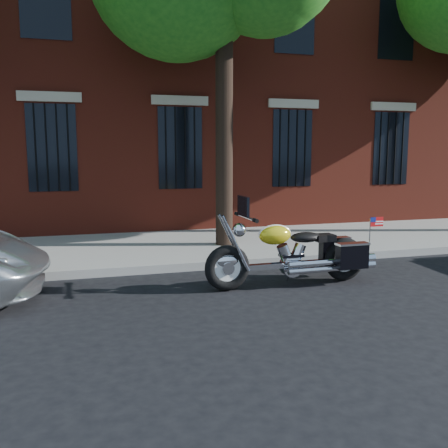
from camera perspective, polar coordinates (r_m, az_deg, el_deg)
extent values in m
plane|color=black|center=(7.89, 2.46, -7.29)|extent=(120.00, 120.00, 0.00)
cube|color=gray|center=(9.15, -0.32, -4.62)|extent=(40.00, 0.16, 0.15)
cube|color=gray|center=(10.93, -3.03, -2.50)|extent=(40.00, 3.60, 0.15)
cube|color=maroon|center=(17.85, -8.55, 20.75)|extent=(26.00, 10.00, 12.00)
cube|color=black|center=(12.54, -5.07, 8.62)|extent=(1.10, 0.14, 2.00)
cube|color=#B2A893|center=(12.58, -5.11, 13.87)|extent=(1.40, 0.20, 0.22)
cube|color=black|center=(13.02, -5.27, 23.76)|extent=(1.10, 0.14, 2.00)
cylinder|color=black|center=(12.47, -4.99, 8.63)|extent=(0.04, 0.04, 2.00)
cylinder|color=black|center=(10.52, 0.02, 10.37)|extent=(0.36, 0.36, 5.00)
torus|color=black|center=(7.62, 0.37, -5.03)|extent=(0.72, 0.17, 0.71)
torus|color=black|center=(8.44, 13.60, -3.94)|extent=(0.72, 0.17, 0.71)
cylinder|color=white|center=(7.62, 0.37, -5.03)|extent=(0.53, 0.07, 0.53)
cylinder|color=white|center=(8.44, 13.60, -3.94)|extent=(0.53, 0.07, 0.53)
ellipsoid|color=white|center=(7.59, 0.37, -4.25)|extent=(0.38, 0.14, 0.20)
ellipsoid|color=yellow|center=(8.42, 13.63, -3.09)|extent=(0.38, 0.16, 0.20)
cube|color=white|center=(7.98, 7.33, -4.64)|extent=(1.60, 0.14, 0.09)
cylinder|color=white|center=(8.01, 7.67, -4.76)|extent=(0.35, 0.20, 0.34)
cylinder|color=white|center=(8.08, 11.69, -4.67)|extent=(1.33, 0.12, 0.10)
ellipsoid|color=yellow|center=(7.79, 5.83, -1.25)|extent=(0.53, 0.32, 0.30)
ellipsoid|color=black|center=(8.03, 9.32, -1.50)|extent=(0.52, 0.32, 0.16)
cube|color=black|center=(8.64, 12.50, -2.84)|extent=(0.52, 0.18, 0.41)
cube|color=black|center=(8.17, 14.43, -3.54)|extent=(0.52, 0.18, 0.41)
cylinder|color=white|center=(7.57, 2.52, 0.79)|extent=(0.06, 0.83, 0.04)
sphere|color=white|center=(7.57, 1.75, -0.68)|extent=(0.22, 0.22, 0.21)
cube|color=black|center=(7.54, 2.22, 2.06)|extent=(0.05, 0.43, 0.30)
cube|color=red|center=(8.26, 17.05, 0.24)|extent=(0.23, 0.02, 0.15)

